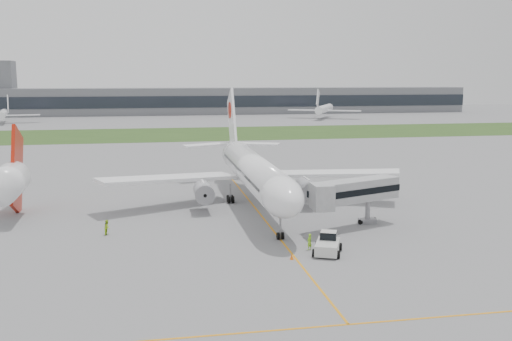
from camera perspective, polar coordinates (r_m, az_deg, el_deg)
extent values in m
plane|color=slate|center=(85.41, 0.21, -4.13)|extent=(600.00, 600.00, 0.00)
cube|color=#2A471A|center=(203.19, -6.04, 3.68)|extent=(600.00, 50.00, 0.02)
cube|color=slate|center=(312.27, -7.64, 6.90)|extent=(320.00, 22.00, 14.00)
cube|color=#20252E|center=(301.30, -7.53, 6.82)|extent=(320.00, 0.60, 6.00)
cylinder|color=white|center=(88.16, -0.27, 0.01)|extent=(5.00, 38.00, 5.00)
ellipsoid|color=white|center=(69.37, 2.57, -2.57)|extent=(5.00, 11.00, 5.00)
cube|color=black|center=(68.24, 2.76, -2.00)|extent=(3.20, 1.54, 1.14)
cone|color=white|center=(109.55, -2.29, 2.26)|extent=(5.00, 10.53, 6.16)
cube|color=white|center=(89.02, -8.76, -0.80)|extent=(22.13, 13.52, 1.70)
cube|color=white|center=(93.38, 7.39, -0.29)|extent=(22.13, 13.52, 1.70)
cylinder|color=#A4A3A9|center=(85.15, -5.28, -2.15)|extent=(2.70, 5.20, 2.70)
cylinder|color=#A4A3A9|center=(87.98, 5.16, -1.77)|extent=(2.70, 5.20, 2.70)
cube|color=white|center=(110.52, -2.42, 4.98)|extent=(0.45, 10.90, 12.76)
cylinder|color=#AF1A0A|center=(111.37, -2.50, 6.04)|extent=(0.60, 3.20, 3.20)
cube|color=white|center=(111.39, -5.03, 2.55)|extent=(9.54, 6.34, 0.35)
cube|color=white|center=(112.75, 0.04, 2.67)|extent=(9.54, 6.34, 0.35)
cylinder|color=gray|center=(70.79, 2.46, -5.70)|extent=(0.24, 0.24, 3.10)
cylinder|color=black|center=(91.53, -2.57, -2.87)|extent=(1.40, 1.10, 1.10)
cylinder|color=black|center=(92.59, 1.36, -2.72)|extent=(1.40, 1.10, 1.10)
cube|color=silver|center=(65.90, 7.16, -7.58)|extent=(4.06, 5.13, 1.20)
cube|color=silver|center=(66.77, 7.27, -6.46)|extent=(2.29, 2.18, 1.00)
cube|color=black|center=(66.76, 7.27, -6.42)|extent=(2.35, 2.24, 0.85)
cylinder|color=black|center=(67.56, 6.12, -7.45)|extent=(0.67, 0.97, 0.90)
cylinder|color=black|center=(67.34, 8.43, -7.55)|extent=(0.67, 0.97, 0.90)
cylinder|color=black|center=(64.70, 5.82, -8.21)|extent=(0.67, 0.97, 0.90)
cylinder|color=black|center=(64.47, 8.24, -8.32)|extent=(0.67, 0.97, 0.90)
cube|color=#B3B3B6|center=(76.90, 9.83, -1.98)|extent=(13.55, 7.52, 2.87)
cube|color=black|center=(76.90, 9.83, -1.98)|extent=(13.76, 7.68, 0.86)
cube|color=#B3B3B6|center=(72.26, 6.62, -2.64)|extent=(2.49, 3.26, 3.26)
cylinder|color=gray|center=(79.80, 11.10, -3.93)|extent=(0.67, 0.67, 3.64)
cube|color=gray|center=(80.15, 11.07, -4.97)|extent=(2.63, 2.08, 0.67)
cylinder|color=black|center=(79.34, 10.40, -5.09)|extent=(0.51, 0.73, 0.67)
cylinder|color=black|center=(80.98, 11.72, -4.84)|extent=(0.51, 0.73, 0.67)
cone|color=orange|center=(63.68, 3.59, -8.60)|extent=(0.45, 0.45, 0.62)
cone|color=orange|center=(65.01, 6.41, -8.27)|extent=(0.44, 0.44, 0.61)
imported|color=#96EB27|center=(67.10, 5.36, -7.10)|extent=(0.83, 0.78, 1.91)
imported|color=#A1D122|center=(75.39, -14.65, -5.51)|extent=(0.94, 1.09, 1.94)
cube|color=#AF1A0A|center=(92.07, -22.81, 0.03)|extent=(0.84, 10.98, 13.81)
cylinder|color=white|center=(86.27, -23.63, -1.16)|extent=(5.04, 10.43, 4.74)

